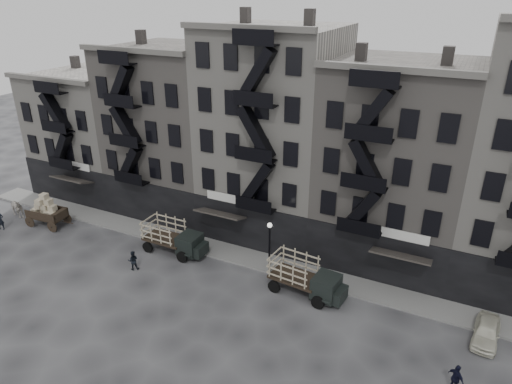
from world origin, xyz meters
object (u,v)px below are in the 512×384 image
at_px(wagon, 45,208).
at_px(policeman, 456,379).
at_px(car_east, 486,332).
at_px(stake_truck_east, 305,275).
at_px(pedestrian_west, 0,220).
at_px(horse, 15,208).
at_px(pedestrian_mid, 133,260).
at_px(stake_truck_west, 173,235).

xyz_separation_m(wagon, policeman, (34.48, -3.74, -0.84)).
bearing_deg(car_east, stake_truck_east, -172.66).
height_order(stake_truck_east, pedestrian_west, stake_truck_east).
bearing_deg(car_east, policeman, -100.78).
xyz_separation_m(horse, pedestrian_mid, (15.55, -2.02, -0.12)).
bearing_deg(horse, pedestrian_mid, -87.32).
xyz_separation_m(pedestrian_mid, policeman, (22.85, -1.53, 0.08)).
distance_m(pedestrian_west, policeman, 37.53).
xyz_separation_m(wagon, stake_truck_east, (24.35, 0.72, -0.17)).
bearing_deg(horse, policeman, -85.20).
xyz_separation_m(stake_truck_east, pedestrian_west, (-27.38, -3.14, -0.60)).
height_order(car_east, pedestrian_west, pedestrian_west).
height_order(horse, pedestrian_mid, horse).
distance_m(stake_truck_east, policeman, 11.09).
height_order(horse, policeman, horse).
height_order(horse, pedestrian_west, pedestrian_west).
xyz_separation_m(wagon, pedestrian_west, (-3.03, -2.42, -0.77)).
distance_m(car_east, policeman, 5.17).
bearing_deg(pedestrian_west, car_east, -24.46).
bearing_deg(pedestrian_mid, pedestrian_west, -36.43).
bearing_deg(pedestrian_west, policeman, -31.84).
distance_m(car_east, pedestrian_mid, 24.48).
xyz_separation_m(horse, pedestrian_west, (0.89, -2.24, 0.03)).
height_order(car_east, policeman, policeman).
xyz_separation_m(stake_truck_east, car_east, (11.52, 0.51, -0.92)).
bearing_deg(stake_truck_east, horse, -172.25).
height_order(wagon, car_east, wagon).
relative_size(wagon, stake_truck_east, 0.66).
bearing_deg(stake_truck_west, car_east, 0.06).
height_order(pedestrian_west, pedestrian_mid, pedestrian_west).
relative_size(wagon, car_east, 1.02).
height_order(wagon, stake_truck_east, wagon).
xyz_separation_m(pedestrian_west, pedestrian_mid, (14.66, 0.21, -0.15)).
bearing_deg(pedestrian_mid, wagon, -48.03).
bearing_deg(policeman, stake_truck_west, 25.02).
relative_size(car_east, policeman, 2.09).
xyz_separation_m(horse, wagon, (3.92, 0.19, 0.80)).
distance_m(stake_truck_east, car_east, 11.57).
height_order(wagon, policeman, wagon).
height_order(stake_truck_west, stake_truck_east, stake_truck_east).
bearing_deg(policeman, pedestrian_west, 36.00).
relative_size(pedestrian_west, pedestrian_mid, 1.19).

